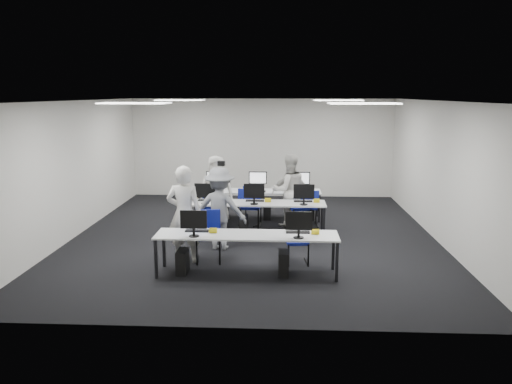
{
  "coord_description": "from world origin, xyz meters",
  "views": [
    {
      "loc": [
        0.59,
        -10.8,
        3.15
      ],
      "look_at": [
        0.04,
        0.05,
        1.0
      ],
      "focal_mm": 35.0,
      "sensor_mm": 36.0,
      "label": 1
    }
  ],
  "objects_px": {
    "chair_6": "(250,213)",
    "student_2": "(216,190)",
    "chair_4": "(299,215)",
    "photographer": "(220,208)",
    "chair_1": "(297,250)",
    "chair_3": "(251,214)",
    "desk_mid": "(255,205)",
    "chair_2": "(215,215)",
    "student_3": "(290,194)",
    "desk_front": "(247,237)",
    "chair_5": "(213,213)",
    "student_0": "(184,214)",
    "student_1": "(289,190)",
    "chair_7": "(309,214)",
    "chair_0": "(209,245)"
  },
  "relations": [
    {
      "from": "chair_1",
      "to": "chair_6",
      "type": "bearing_deg",
      "value": 104.78
    },
    {
      "from": "chair_2",
      "to": "chair_6",
      "type": "height_order",
      "value": "chair_6"
    },
    {
      "from": "desk_mid",
      "to": "chair_5",
      "type": "bearing_deg",
      "value": 144.33
    },
    {
      "from": "chair_7",
      "to": "student_3",
      "type": "distance_m",
      "value": 0.67
    },
    {
      "from": "student_2",
      "to": "student_1",
      "type": "bearing_deg",
      "value": -13.59
    },
    {
      "from": "chair_6",
      "to": "student_3",
      "type": "bearing_deg",
      "value": 21.53
    },
    {
      "from": "chair_0",
      "to": "student_0",
      "type": "relative_size",
      "value": 0.52
    },
    {
      "from": "chair_4",
      "to": "student_2",
      "type": "relative_size",
      "value": 0.56
    },
    {
      "from": "desk_front",
      "to": "photographer",
      "type": "bearing_deg",
      "value": 114.09
    },
    {
      "from": "student_0",
      "to": "desk_mid",
      "type": "bearing_deg",
      "value": -117.45
    },
    {
      "from": "chair_4",
      "to": "student_1",
      "type": "distance_m",
      "value": 0.64
    },
    {
      "from": "chair_3",
      "to": "chair_5",
      "type": "xyz_separation_m",
      "value": [
        -0.93,
        0.12,
        -0.02
      ]
    },
    {
      "from": "chair_6",
      "to": "student_2",
      "type": "xyz_separation_m",
      "value": [
        -0.81,
        -0.01,
        0.56
      ]
    },
    {
      "from": "desk_mid",
      "to": "chair_3",
      "type": "height_order",
      "value": "chair_3"
    },
    {
      "from": "chair_1",
      "to": "chair_6",
      "type": "relative_size",
      "value": 0.91
    },
    {
      "from": "desk_front",
      "to": "chair_5",
      "type": "relative_size",
      "value": 3.61
    },
    {
      "from": "chair_2",
      "to": "chair_3",
      "type": "distance_m",
      "value": 0.89
    },
    {
      "from": "desk_front",
      "to": "photographer",
      "type": "relative_size",
      "value": 1.89
    },
    {
      "from": "chair_1",
      "to": "student_3",
      "type": "xyz_separation_m",
      "value": [
        -0.08,
        2.82,
        0.5
      ]
    },
    {
      "from": "desk_mid",
      "to": "chair_1",
      "type": "distance_m",
      "value": 2.2
    },
    {
      "from": "desk_front",
      "to": "chair_4",
      "type": "distance_m",
      "value": 3.38
    },
    {
      "from": "chair_2",
      "to": "chair_3",
      "type": "relative_size",
      "value": 0.88
    },
    {
      "from": "chair_7",
      "to": "student_2",
      "type": "height_order",
      "value": "student_2"
    },
    {
      "from": "chair_7",
      "to": "student_3",
      "type": "height_order",
      "value": "student_3"
    },
    {
      "from": "desk_mid",
      "to": "chair_0",
      "type": "bearing_deg",
      "value": -111.99
    },
    {
      "from": "chair_5",
      "to": "chair_7",
      "type": "distance_m",
      "value": 2.33
    },
    {
      "from": "student_1",
      "to": "photographer",
      "type": "height_order",
      "value": "student_1"
    },
    {
      "from": "student_0",
      "to": "student_1",
      "type": "bearing_deg",
      "value": -122.14
    },
    {
      "from": "desk_front",
      "to": "desk_mid",
      "type": "distance_m",
      "value": 2.6
    },
    {
      "from": "chair_3",
      "to": "student_0",
      "type": "distance_m",
      "value": 2.9
    },
    {
      "from": "chair_4",
      "to": "photographer",
      "type": "bearing_deg",
      "value": -149.79
    },
    {
      "from": "photographer",
      "to": "chair_7",
      "type": "bearing_deg",
      "value": -127.78
    },
    {
      "from": "chair_2",
      "to": "photographer",
      "type": "relative_size",
      "value": 0.49
    },
    {
      "from": "student_2",
      "to": "student_3",
      "type": "xyz_separation_m",
      "value": [
        1.8,
        0.05,
        -0.08
      ]
    },
    {
      "from": "student_3",
      "to": "student_1",
      "type": "bearing_deg",
      "value": -105.9
    },
    {
      "from": "desk_mid",
      "to": "photographer",
      "type": "bearing_deg",
      "value": -119.65
    },
    {
      "from": "chair_7",
      "to": "student_3",
      "type": "bearing_deg",
      "value": 165.71
    },
    {
      "from": "chair_7",
      "to": "student_2",
      "type": "xyz_separation_m",
      "value": [
        -2.25,
        0.04,
        0.56
      ]
    },
    {
      "from": "chair_2",
      "to": "chair_5",
      "type": "height_order",
      "value": "chair_5"
    },
    {
      "from": "chair_2",
      "to": "student_3",
      "type": "bearing_deg",
      "value": -9.15
    },
    {
      "from": "desk_front",
      "to": "chair_6",
      "type": "distance_m",
      "value": 3.44
    },
    {
      "from": "desk_mid",
      "to": "chair_6",
      "type": "bearing_deg",
      "value": 101.51
    },
    {
      "from": "student_1",
      "to": "desk_mid",
      "type": "bearing_deg",
      "value": 26.85
    },
    {
      "from": "chair_4",
      "to": "photographer",
      "type": "distance_m",
      "value": 2.48
    },
    {
      "from": "desk_mid",
      "to": "student_3",
      "type": "relative_size",
      "value": 2.09
    },
    {
      "from": "desk_front",
      "to": "chair_3",
      "type": "xyz_separation_m",
      "value": [
        -0.12,
        3.24,
        -0.38
      ]
    },
    {
      "from": "chair_3",
      "to": "desk_mid",
      "type": "bearing_deg",
      "value": -74.63
    },
    {
      "from": "chair_0",
      "to": "student_0",
      "type": "xyz_separation_m",
      "value": [
        -0.44,
        -0.04,
        0.62
      ]
    },
    {
      "from": "chair_2",
      "to": "chair_7",
      "type": "distance_m",
      "value": 2.29
    },
    {
      "from": "chair_6",
      "to": "student_3",
      "type": "distance_m",
      "value": 1.1
    }
  ]
}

